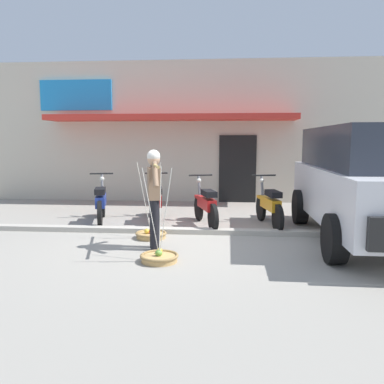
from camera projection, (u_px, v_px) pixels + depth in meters
The scene contains 11 objects.
ground_plane at pixel (176, 242), 7.26m from camera, with size 90.00×90.00×0.00m, color gray.
sidewalk_curb at pixel (180, 231), 7.95m from camera, with size 20.00×0.24×0.10m, color #AEA89C.
fruit_vendor at pixel (154, 192), 6.69m from camera, with size 0.45×1.46×1.70m.
fruit_basket_left_side at pixel (151, 234), 7.54m from camera, with size 0.59×0.59×1.45m.
fruit_basket_right_side at pixel (159, 257), 6.08m from camera, with size 0.59×0.59×1.45m.
motorcycle_nearest_shop at pixel (101, 202), 8.98m from camera, with size 0.64×1.78×1.09m.
motorcycle_second_in_row at pixel (157, 202), 9.11m from camera, with size 0.57×1.80×1.09m.
motorcycle_third_in_row at pixel (206, 205), 8.57m from camera, with size 0.71×1.76×1.09m.
motorcycle_end_of_row at pixel (269, 206), 8.51m from camera, with size 0.56×1.80×1.09m.
parked_truck at pixel (368, 180), 7.26m from camera, with size 2.18×4.82×2.10m.
storefront_building at pixel (182, 133), 14.32m from camera, with size 13.00×6.00×4.20m.
Camera 1 is at (0.90, -7.03, 1.85)m, focal length 37.09 mm.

